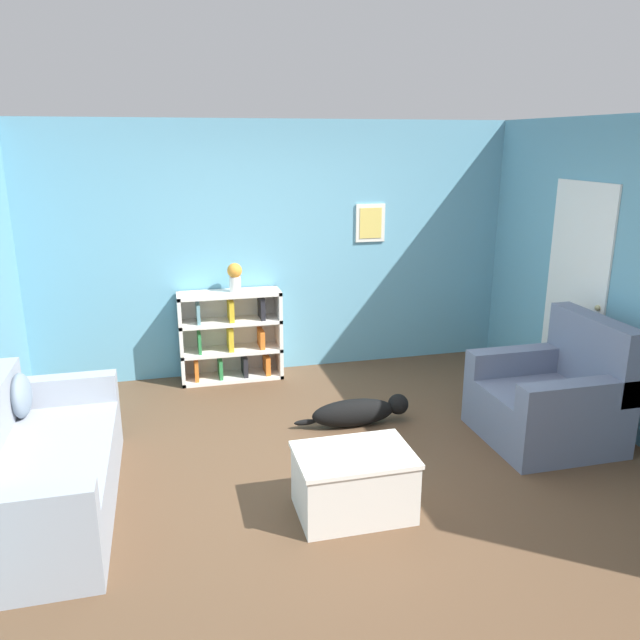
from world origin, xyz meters
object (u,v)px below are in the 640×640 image
bookshelf (231,336)px  recliner_chair (553,399)px  couch (36,472)px  coffee_table (354,481)px  dog (359,412)px  vase (235,276)px

bookshelf → recliner_chair: size_ratio=1.01×
couch → recliner_chair: (3.94, 0.13, 0.06)m
coffee_table → dog: coffee_table is taller
coffee_table → dog: (0.43, 1.26, -0.11)m
dog → vase: size_ratio=3.50×
bookshelf → dog: bookshelf is taller
recliner_chair → coffee_table: size_ratio=1.34×
vase → recliner_chair: bearing=-40.3°
coffee_table → vase: vase is taller
recliner_chair → coffee_table: 2.01m
coffee_table → couch: bearing=165.8°
bookshelf → coffee_table: bookshelf is taller
couch → recliner_chair: bearing=1.9°
bookshelf → vase: (0.06, -0.02, 0.64)m
recliner_chair → coffee_table: recliner_chair is taller
couch → bookshelf: size_ratio=1.81×
recliner_chair → dog: size_ratio=1.00×
recliner_chair → vase: 3.17m
recliner_chair → vase: vase is taller
bookshelf → couch: bearing=-125.4°
recliner_chair → dog: 1.61m
coffee_table → recliner_chair: bearing=18.6°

